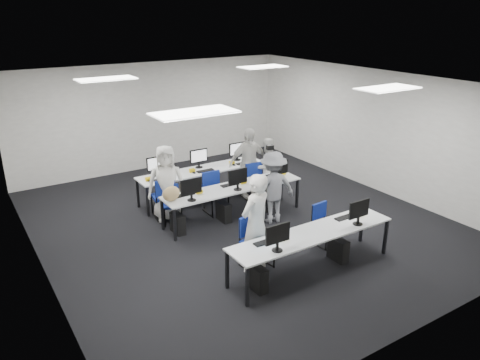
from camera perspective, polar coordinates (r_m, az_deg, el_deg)
room at (r=9.71m, az=-0.23°, el=3.02°), size 9.00×9.02×3.00m
ceiling_panels at (r=9.38m, az=-0.24°, el=11.72°), size 5.20×4.60×0.02m
desk_front at (r=8.23m, az=8.83°, el=-6.66°), size 3.20×0.70×0.73m
desk_mid at (r=10.14m, az=-0.83°, el=-1.13°), size 3.20×0.70×0.73m
desk_back at (r=11.28m, az=-4.58°, el=1.05°), size 3.20×0.70×0.73m
equipment_front at (r=8.26m, az=7.78°, el=-9.05°), size 2.51×0.41×1.19m
equipment_mid at (r=10.15m, az=-1.68°, el=-3.07°), size 2.91×0.41×1.19m
equipment_back at (r=11.49m, az=-3.74°, el=-0.28°), size 2.91×0.41×1.19m
chair_0 at (r=8.42m, az=2.00°, el=-8.72°), size 0.54×0.57×0.94m
chair_1 at (r=9.35m, az=10.26°, el=-6.23°), size 0.44×0.47×0.82m
chair_2 at (r=10.21m, az=-8.33°, el=-3.78°), size 0.50×0.53×0.81m
chair_3 at (r=10.59m, az=-3.03°, el=-2.47°), size 0.46×0.50×0.92m
chair_4 at (r=11.34m, az=2.59°, el=-1.03°), size 0.54×0.56×0.85m
chair_5 at (r=10.49m, az=-9.27°, el=-2.93°), size 0.52×0.55×0.93m
chair_6 at (r=11.03m, az=-3.67°, el=-1.71°), size 0.52×0.55×0.83m
chair_7 at (r=11.47m, az=1.22°, el=-0.64°), size 0.50×0.54×0.92m
handbag at (r=9.45m, az=-8.39°, el=-1.65°), size 0.41×0.30×0.31m
student_0 at (r=8.06m, az=1.89°, el=-5.31°), size 0.75×0.60×1.80m
student_1 at (r=11.36m, az=3.27°, el=1.53°), size 0.83×0.72×1.48m
student_2 at (r=10.17m, az=-8.96°, el=-0.39°), size 0.96×0.82×1.67m
student_3 at (r=11.27m, az=1.04°, el=2.06°), size 1.06×0.56×1.72m
photographer at (r=9.97m, az=4.05°, el=-0.91°), size 1.09×0.73×1.57m
dslr_camera at (r=9.85m, az=3.67°, el=4.00°), size 0.16×0.20×0.10m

